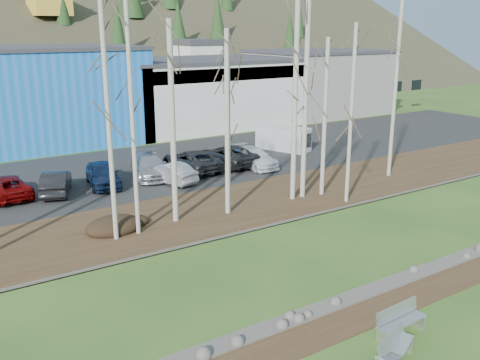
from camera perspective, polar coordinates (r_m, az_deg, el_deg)
ground at (r=20.54m, az=21.80°, el=-13.81°), size 200.00×200.00×0.00m
dirt_strip at (r=21.61m, az=17.20°, el=-11.77°), size 80.00×1.80×0.03m
near_bank_rocks at (r=22.17m, az=15.18°, el=-10.90°), size 80.00×0.80×0.50m
river at (r=24.76m, az=8.07°, el=-7.55°), size 80.00×8.00×0.90m
far_bank_rocks at (r=27.72m, az=2.47°, el=-4.79°), size 80.00×0.80×0.46m
far_bank at (r=30.19m, az=-1.08°, el=-2.87°), size 80.00×7.00×0.15m
parking_lot at (r=39.11m, az=-9.34°, el=1.31°), size 80.00×14.00×0.14m
building_blue at (r=49.87m, az=-22.71°, el=8.21°), size 20.40×12.24×8.30m
building_white at (r=56.13m, az=-4.15°, el=9.35°), size 18.36×12.24×6.80m
building_grey at (r=65.40m, az=8.35°, el=10.37°), size 14.28×12.24×7.30m
bench_intact at (r=18.97m, az=16.71°, el=-14.18°), size 2.02×0.71×1.00m
bench_damaged at (r=17.65m, az=16.09°, el=-16.92°), size 1.89×1.11×0.80m
dirt_mound at (r=27.12m, az=-13.30°, el=-4.74°), size 2.84×2.01×0.56m
birch_1 at (r=24.73m, az=-13.84°, el=5.97°), size 0.23×0.23×11.14m
birch_2 at (r=26.75m, az=-7.21°, el=5.88°), size 0.28×0.28×10.08m
birch_3 at (r=25.16m, az=-11.45°, el=7.03°), size 0.21×0.21×11.79m
birch_4 at (r=27.77m, az=-1.37°, el=5.90°), size 0.26×0.26×9.63m
birch_5 at (r=28.00m, az=-1.26°, el=4.58°), size 0.22×0.22×8.29m
birch_6 at (r=30.37m, az=11.76°, el=6.72°), size 0.21×0.21×9.93m
birch_7 at (r=30.74m, az=7.00°, el=8.56°), size 0.29×0.29×11.54m
birch_8 at (r=31.55m, az=9.03°, el=6.48°), size 0.25×0.25×9.16m
birch_9 at (r=36.59m, az=16.25°, el=9.49°), size 0.24×0.24×11.89m
birch_11 at (r=30.26m, az=5.90°, el=8.48°), size 0.29×0.29×11.54m
car_1 at (r=33.98m, az=-19.05°, el=-0.26°), size 2.89×4.50×1.40m
car_2 at (r=34.32m, az=-23.71°, el=-0.65°), size 2.45×4.88×1.33m
car_3 at (r=36.40m, az=-9.62°, el=1.52°), size 3.29×5.48×1.49m
car_4 at (r=34.82m, az=-14.43°, el=0.61°), size 2.59×4.74×1.53m
car_5 at (r=34.71m, az=-7.51°, el=0.78°), size 2.38×4.29×1.34m
car_6 at (r=37.48m, az=-5.13°, el=2.10°), size 2.58×5.41×1.49m
car_7 at (r=38.47m, az=1.43°, el=2.42°), size 1.97×4.69×1.35m
car_8 at (r=38.94m, az=-1.25°, el=2.69°), size 2.58×5.41×1.49m
van_white at (r=43.95m, az=4.85°, el=4.43°), size 3.22×4.66×1.88m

